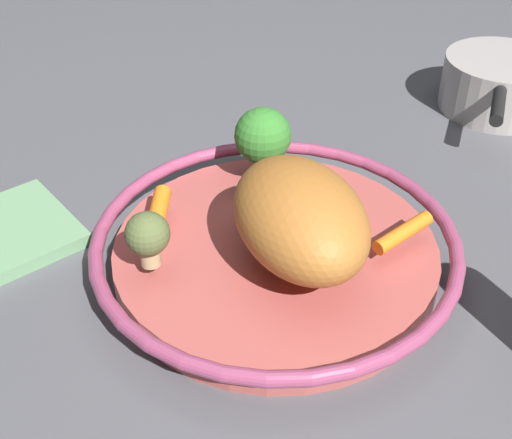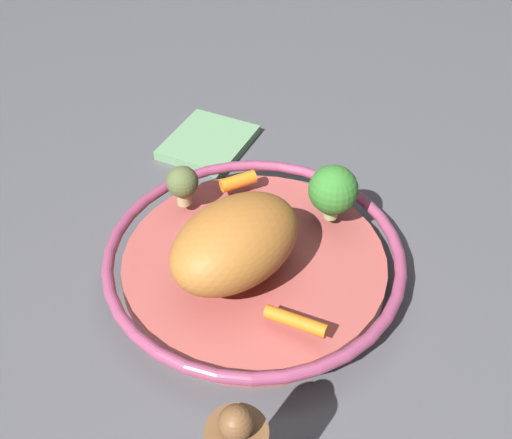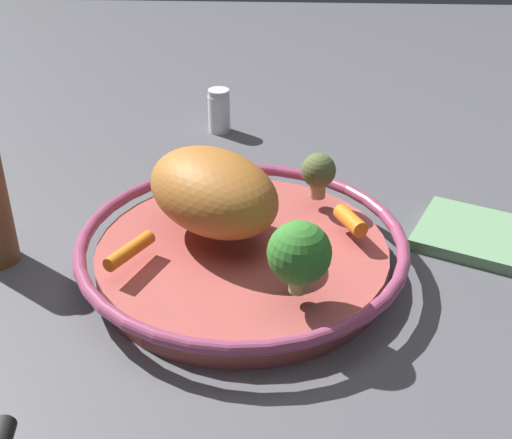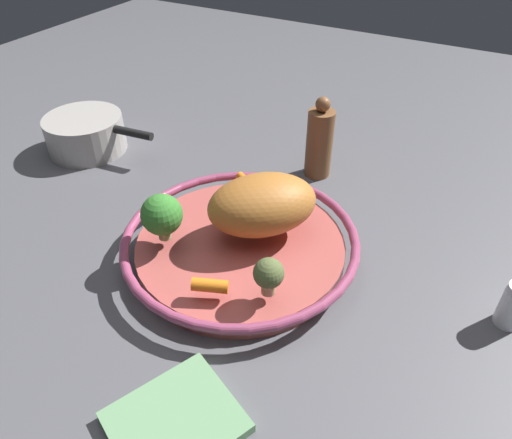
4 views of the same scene
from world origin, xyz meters
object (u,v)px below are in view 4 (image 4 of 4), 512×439
object	(u,v)px
broccoli_floret_large	(269,274)
pepper_mill	(319,142)
serving_bowl	(241,245)
broccoli_floret_small	(162,215)
dish_towel	(175,422)
roast_chicken_piece	(262,204)
saucepan	(86,134)
baby_carrot_left	(251,186)
baby_carrot_right	(210,286)

from	to	relation	value
broccoli_floret_large	pepper_mill	bearing A→B (deg)	-167.24
serving_bowl	broccoli_floret_small	xyz separation A→B (m)	(0.06, -0.09, 0.06)
broccoli_floret_small	dish_towel	world-z (taller)	broccoli_floret_small
roast_chicken_piece	saucepan	size ratio (longest dim) A/B	0.68
baby_carrot_left	baby_carrot_right	bearing A→B (deg)	16.51
roast_chicken_piece	baby_carrot_left	world-z (taller)	roast_chicken_piece
serving_bowl	baby_carrot_left	distance (m)	0.12
baby_carrot_left	broccoli_floret_large	size ratio (longest dim) A/B	1.25
baby_carrot_left	broccoli_floret_large	world-z (taller)	broccoli_floret_large
baby_carrot_right	serving_bowl	bearing A→B (deg)	-168.88
dish_towel	roast_chicken_piece	bearing A→B (deg)	-169.69
dish_towel	baby_carrot_right	bearing A→B (deg)	-161.31
baby_carrot_right	broccoli_floret_small	bearing A→B (deg)	-115.98
baby_carrot_right	saucepan	world-z (taller)	saucepan
baby_carrot_right	dish_towel	world-z (taller)	baby_carrot_right
serving_bowl	dish_towel	distance (m)	0.28
broccoli_floret_large	broccoli_floret_small	distance (m)	0.18
serving_bowl	saucepan	bearing A→B (deg)	-106.70
baby_carrot_left	dish_towel	distance (m)	0.40
roast_chicken_piece	serving_bowl	bearing A→B (deg)	-32.10
roast_chicken_piece	broccoli_floret_small	distance (m)	0.14
broccoli_floret_large	saucepan	xyz separation A→B (m)	(-0.21, -0.53, -0.04)
serving_bowl	baby_carrot_right	bearing A→B (deg)	11.12
baby_carrot_left	saucepan	xyz separation A→B (m)	(-0.02, -0.40, -0.02)
pepper_mill	dish_towel	xyz separation A→B (m)	(0.54, 0.07, -0.06)
baby_carrot_right	saucepan	size ratio (longest dim) A/B	0.20
baby_carrot_right	dish_towel	bearing A→B (deg)	18.69
roast_chicken_piece	pepper_mill	xyz separation A→B (m)	(-0.24, -0.01, -0.02)
broccoli_floret_large	pepper_mill	distance (m)	0.36
broccoli_floret_small	pepper_mill	xyz separation A→B (m)	(-0.33, 0.10, -0.02)
broccoli_floret_large	roast_chicken_piece	bearing A→B (deg)	-148.39
baby_carrot_right	broccoli_floret_small	xyz separation A→B (m)	(-0.06, -0.12, 0.03)
roast_chicken_piece	saucepan	xyz separation A→B (m)	(-0.10, -0.46, -0.05)
broccoli_floret_small	saucepan	distance (m)	0.40
baby_carrot_left	broccoli_floret_large	bearing A→B (deg)	34.84
baby_carrot_left	dish_towel	bearing A→B (deg)	17.40
serving_bowl	pepper_mill	bearing A→B (deg)	178.13
pepper_mill	saucepan	xyz separation A→B (m)	(0.14, -0.45, -0.03)
serving_bowl	baby_carrot_left	xyz separation A→B (m)	(-0.11, -0.04, 0.03)
roast_chicken_piece	saucepan	distance (m)	0.47
dish_towel	broccoli_floret_large	bearing A→B (deg)	175.26
baby_carrot_left	pepper_mill	distance (m)	0.17
pepper_mill	baby_carrot_left	bearing A→B (deg)	-17.98
broccoli_floret_large	baby_carrot_right	bearing A→B (deg)	-63.50
serving_bowl	broccoli_floret_small	distance (m)	0.13
baby_carrot_left	pepper_mill	bearing A→B (deg)	162.02
roast_chicken_piece	broccoli_floret_large	xyz separation A→B (m)	(0.11, 0.07, -0.01)
broccoli_floret_large	dish_towel	xyz separation A→B (m)	(0.19, -0.02, -0.07)
roast_chicken_piece	pepper_mill	size ratio (longest dim) A/B	1.04
broccoli_floret_large	broccoli_floret_small	xyz separation A→B (m)	(-0.02, -0.18, 0.01)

